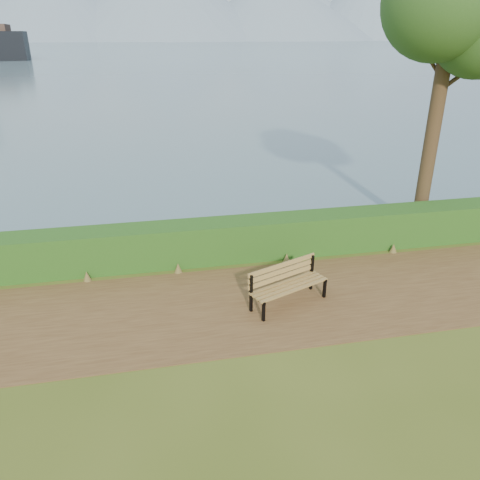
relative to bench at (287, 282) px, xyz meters
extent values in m
plane|color=#435317|center=(-1.03, -0.22, -0.51)|extent=(140.00, 140.00, 0.00)
cube|color=brown|center=(-1.03, 0.08, -0.50)|extent=(40.00, 3.40, 0.01)
cube|color=#194112|center=(-1.03, 2.38, -0.01)|extent=(32.00, 0.85, 1.00)
cube|color=slate|center=(-1.03, 259.78, -0.50)|extent=(700.00, 510.00, 0.00)
cone|color=gray|center=(-61.03, 394.78, 23.49)|extent=(160.00, 160.00, 48.00)
cone|color=gray|center=(108.97, 399.78, 24.49)|extent=(170.00, 170.00, 50.00)
cone|color=gray|center=(198.97, 409.78, 28.49)|extent=(150.00, 150.00, 58.00)
cone|color=gray|center=(-11.03, 429.78, 16.99)|extent=(120.00, 120.00, 35.00)
cone|color=gray|center=(148.97, 424.78, 19.49)|extent=(130.00, 130.00, 40.00)
cube|color=black|center=(-0.64, -0.59, -0.29)|extent=(0.07, 0.07, 0.44)
cube|color=black|center=(-0.80, -0.20, -0.09)|extent=(0.07, 0.07, 0.84)
cube|color=black|center=(-0.72, -0.40, -0.10)|extent=(0.24, 0.49, 0.05)
cube|color=black|center=(0.87, 0.03, -0.29)|extent=(0.07, 0.07, 0.44)
cube|color=black|center=(0.71, 0.43, -0.09)|extent=(0.07, 0.07, 0.84)
cube|color=black|center=(0.79, 0.23, -0.10)|extent=(0.24, 0.49, 0.05)
cube|color=olive|center=(0.11, -0.26, -0.07)|extent=(1.66, 0.75, 0.03)
cube|color=olive|center=(0.06, -0.14, -0.07)|extent=(1.66, 0.75, 0.03)
cube|color=olive|center=(0.01, -0.03, -0.07)|extent=(1.66, 0.75, 0.03)
cube|color=olive|center=(-0.04, 0.09, -0.07)|extent=(1.66, 0.75, 0.03)
cube|color=olive|center=(-0.06, 0.14, 0.05)|extent=(1.64, 0.71, 0.10)
cube|color=olive|center=(-0.06, 0.14, 0.19)|extent=(1.64, 0.71, 0.10)
cube|color=olive|center=(-0.06, 0.14, 0.32)|extent=(1.64, 0.71, 0.10)
cylinder|color=#3E2A19|center=(4.93, 3.14, 2.93)|extent=(0.38, 0.38, 6.87)
sphere|color=#1F4717|center=(5.64, 3.69, 5.22)|extent=(2.48, 2.48, 2.48)
sphere|color=#1F4717|center=(4.27, 2.70, 5.41)|extent=(2.67, 2.67, 2.67)
cylinder|color=#3E2A19|center=(5.36, 3.14, 3.69)|extent=(1.00, 0.11, 0.75)
cylinder|color=#3E2A19|center=(4.55, 3.23, 4.17)|extent=(0.78, 0.36, 0.69)
camera|label=1|loc=(-2.67, -8.21, 4.75)|focal=35.00mm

